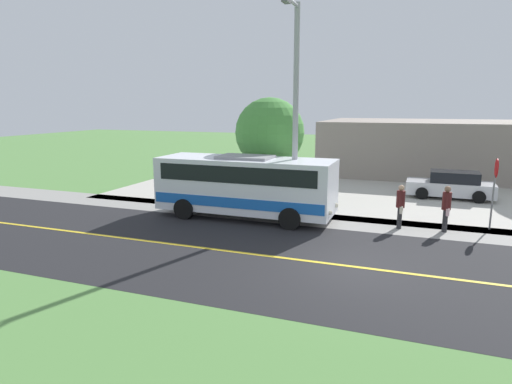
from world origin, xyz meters
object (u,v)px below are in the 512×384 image
object	(u,v)px
commercial_building	(457,148)
street_light_pole	(295,106)
pedestrian_with_bags	(446,207)
parked_car_near	(451,185)
stop_sign	(495,182)
shuttle_bus_front	(246,183)
tree_curbside	(270,133)
pedestrian_waiting	(400,205)

from	to	relation	value
commercial_building	street_light_pole	bearing A→B (deg)	-24.56
pedestrian_with_bags	commercial_building	distance (m)	16.29
street_light_pole	commercial_building	xyz separation A→B (m)	(-16.51, 7.55, -3.01)
parked_car_near	stop_sign	bearing A→B (deg)	10.61
parked_car_near	shuttle_bus_front	bearing A→B (deg)	-49.15
pedestrian_with_bags	commercial_building	xyz separation A→B (m)	(-16.20, 1.41, 0.91)
shuttle_bus_front	street_light_pole	size ratio (longest dim) A/B	0.88
tree_curbside	pedestrian_with_bags	bearing A→B (deg)	74.79
pedestrian_with_bags	street_light_pole	bearing A→B (deg)	-87.09
pedestrian_with_bags	street_light_pole	size ratio (longest dim) A/B	0.20
pedestrian_waiting	parked_car_near	xyz separation A→B (m)	(-7.13, 2.30, -0.28)
pedestrian_waiting	commercial_building	size ratio (longest dim) A/B	0.10
pedestrian_with_bags	commercial_building	world-z (taller)	commercial_building
pedestrian_with_bags	pedestrian_waiting	size ratio (longest dim) A/B	1.03
shuttle_bus_front	stop_sign	xyz separation A→B (m)	(-1.53, 9.97, 0.44)
street_light_pole	tree_curbside	bearing A→B (deg)	-142.07
shuttle_bus_front	parked_car_near	bearing A→B (deg)	130.85
parked_car_near	tree_curbside	xyz separation A→B (m)	(4.80, -8.68, 2.89)
pedestrian_with_bags	tree_curbside	distance (m)	8.77
pedestrian_with_bags	street_light_pole	xyz separation A→B (m)	(0.31, -6.13, 3.91)
parked_car_near	commercial_building	world-z (taller)	commercial_building
stop_sign	commercial_building	world-z (taller)	commercial_building
pedestrian_with_bags	tree_curbside	xyz separation A→B (m)	(-2.20, -8.09, 2.59)
shuttle_bus_front	pedestrian_waiting	distance (m)	6.58
pedestrian_waiting	commercial_building	xyz separation A→B (m)	(-16.33, 3.12, 0.93)
stop_sign	shuttle_bus_front	bearing A→B (deg)	-81.26
shuttle_bus_front	pedestrian_with_bags	size ratio (longest dim) A/B	4.32
shuttle_bus_front	street_light_pole	bearing A→B (deg)	98.66
shuttle_bus_front	parked_car_near	xyz separation A→B (m)	(-7.64, 8.83, -0.84)
tree_curbside	parked_car_near	bearing A→B (deg)	118.97
parked_car_near	commercial_building	bearing A→B (deg)	174.86
shuttle_bus_front	commercial_building	distance (m)	19.41
pedestrian_waiting	tree_curbside	distance (m)	7.28
shuttle_bus_front	pedestrian_with_bags	world-z (taller)	shuttle_bus_front
stop_sign	parked_car_near	distance (m)	6.34
stop_sign	tree_curbside	xyz separation A→B (m)	(-1.30, -9.82, 1.62)
pedestrian_with_bags	stop_sign	world-z (taller)	stop_sign
shuttle_bus_front	street_light_pole	distance (m)	4.00
commercial_building	stop_sign	bearing A→B (deg)	1.18
street_light_pole	commercial_building	world-z (taller)	street_light_pole
parked_car_near	commercial_building	distance (m)	9.31
parked_car_near	street_light_pole	bearing A→B (deg)	-42.57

